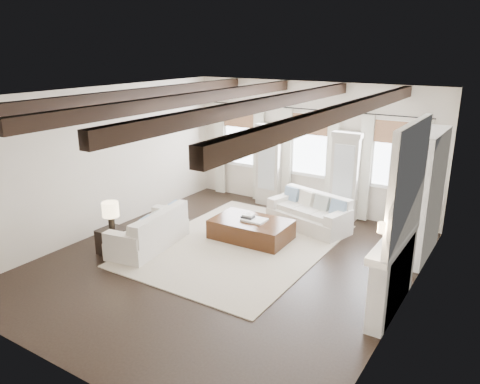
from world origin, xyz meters
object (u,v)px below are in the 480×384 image
Objects in this scene: sofa_left at (151,233)px; ottoman at (251,230)px; side_table_back at (271,190)px; sofa_back at (310,214)px; side_table_front at (113,241)px.

sofa_left is 2.13m from ottoman.
sofa_left reaches higher than side_table_back.
sofa_left reaches higher than sofa_back.
side_table_front is (-2.78, -3.39, -0.07)m from sofa_back.
sofa_back reaches higher than side_table_front.
side_table_front is at bearing -135.33° from ottoman.
sofa_back is 3.62m from sofa_left.
sofa_back is 1.22× the size of ottoman.
side_table_front is (-1.99, -2.09, 0.04)m from ottoman.
sofa_left is 3.92× the size of side_table_front.
sofa_back is at bearing 50.27° from sofa_left.
sofa_back is 4.38m from side_table_front.
sofa_left is (-2.32, -2.79, 0.01)m from sofa_back.
side_table_front reaches higher than ottoman.
sofa_back is at bearing 50.60° from side_table_front.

